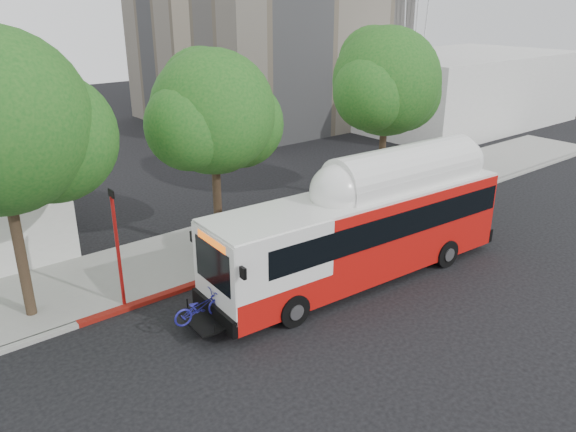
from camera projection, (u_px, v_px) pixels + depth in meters
name	position (u px, v px, depth m)	size (l,w,h in m)	color
ground	(330.00, 297.00, 20.80)	(120.00, 120.00, 0.00)	black
sidewalk	(232.00, 240.00, 25.48)	(60.00, 5.00, 0.15)	gray
curb_strip	(267.00, 260.00, 23.60)	(60.00, 0.30, 0.15)	gray
red_curb_segment	(205.00, 281.00, 21.84)	(10.00, 0.32, 0.16)	maroon
street_tree_left	(13.00, 127.00, 17.44)	(6.67, 5.80, 9.74)	#2D2116
street_tree_mid	(221.00, 116.00, 22.70)	(5.75, 5.00, 8.62)	#2D2116
street_tree_right	(391.00, 85.00, 28.31)	(6.21, 5.40, 9.18)	#2D2116
horizon_block	(458.00, 89.00, 48.88)	(20.00, 12.00, 6.00)	silver
transit_bus	(363.00, 233.00, 21.60)	(13.85, 3.56, 4.06)	red
signal_pole	(118.00, 249.00, 19.31)	(0.13, 0.42, 4.44)	#A71411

